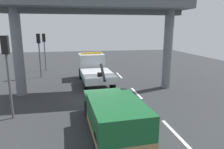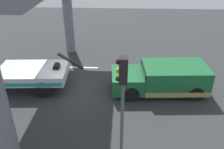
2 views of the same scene
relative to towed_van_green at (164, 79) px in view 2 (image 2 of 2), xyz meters
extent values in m
cube|color=#2D3033|center=(5.28, 0.00, -0.83)|extent=(60.00, 40.00, 0.10)
cube|color=silver|center=(-0.72, -2.69, -0.78)|extent=(2.60, 0.16, 0.01)
cube|color=silver|center=(5.28, -2.69, -0.78)|extent=(2.60, 0.16, 0.01)
cube|color=silver|center=(7.40, -0.07, 0.15)|extent=(3.98, 2.64, 0.55)
cube|color=teal|center=(7.32, 1.13, 0.06)|extent=(3.64, 0.25, 0.20)
cylinder|color=black|center=(5.21, -0.20, 0.88)|extent=(1.42, 0.27, 1.07)
cylinder|color=black|center=(6.01, -0.15, 0.54)|extent=(0.39, 0.47, 0.36)
cylinder|color=black|center=(6.56, 0.92, -0.28)|extent=(1.02, 0.38, 1.00)
cylinder|color=black|center=(6.69, -1.15, -0.28)|extent=(1.02, 0.38, 1.00)
cube|color=#195B2D|center=(-0.58, -0.04, 0.13)|extent=(3.59, 2.41, 1.35)
cube|color=#195B2D|center=(2.01, 0.13, -0.07)|extent=(1.86, 2.22, 0.95)
cube|color=black|center=(1.17, 0.07, 0.42)|extent=(0.18, 1.94, 0.59)
cube|color=#9E8451|center=(-0.58, -0.04, -0.37)|extent=(3.61, 2.43, 0.28)
cylinder|color=black|center=(1.80, 1.07, -0.36)|extent=(0.86, 0.33, 0.84)
cylinder|color=black|center=(1.92, -0.84, -0.36)|extent=(0.86, 0.33, 0.84)
cylinder|color=black|center=(-1.59, 0.86, -0.36)|extent=(0.86, 0.33, 0.84)
cylinder|color=black|center=(-1.47, -1.05, -0.36)|extent=(0.86, 0.33, 0.84)
cylinder|color=slate|center=(6.37, -5.49, 2.21)|extent=(0.70, 0.70, 5.97)
cylinder|color=#515456|center=(2.28, 4.98, 0.92)|extent=(0.12, 0.12, 3.40)
cube|color=black|center=(2.28, 4.98, 3.07)|extent=(0.28, 0.32, 0.90)
sphere|color=#360605|center=(2.44, 4.98, 3.37)|extent=(0.18, 0.18, 0.18)
sphere|color=gold|center=(2.44, 4.98, 3.07)|extent=(0.18, 0.18, 0.18)
sphere|color=black|center=(2.44, 4.98, 2.77)|extent=(0.18, 0.18, 0.18)
camera|label=1|loc=(-8.53, 1.61, 3.83)|focal=32.74mm
camera|label=2|loc=(2.31, 11.68, 6.57)|focal=38.31mm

